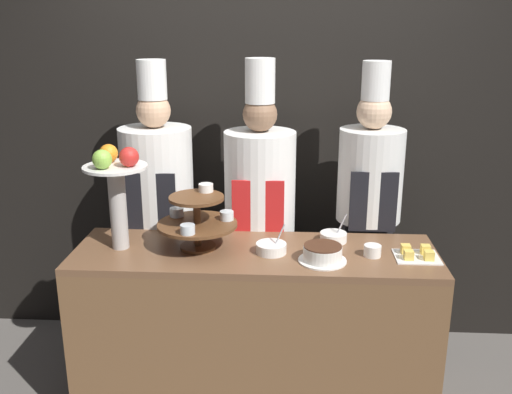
{
  "coord_description": "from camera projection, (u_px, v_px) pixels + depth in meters",
  "views": [
    {
      "loc": [
        0.16,
        -2.35,
        1.99
      ],
      "look_at": [
        0.0,
        0.38,
        1.15
      ],
      "focal_mm": 40.0,
      "sensor_mm": 36.0,
      "label": 1
    }
  ],
  "objects": [
    {
      "name": "serving_bowl_near",
      "position": [
        271.0,
        248.0,
        2.81
      ],
      "size": [
        0.15,
        0.15,
        0.15
      ],
      "color": "white",
      "rests_on": "buffet_counter"
    },
    {
      "name": "chef_center_right",
      "position": [
        368.0,
        207.0,
        3.22
      ],
      "size": [
        0.36,
        0.36,
        1.8
      ],
      "color": "#28282D",
      "rests_on": "ground_plane"
    },
    {
      "name": "chef_center_left",
      "position": [
        260.0,
        209.0,
        3.26
      ],
      "size": [
        0.4,
        0.4,
        1.81
      ],
      "color": "#28282D",
      "rests_on": "ground_plane"
    },
    {
      "name": "serving_bowl_far",
      "position": [
        333.0,
        237.0,
        2.95
      ],
      "size": [
        0.14,
        0.14,
        0.15
      ],
      "color": "white",
      "rests_on": "buffet_counter"
    },
    {
      "name": "buffet_counter",
      "position": [
        255.0,
        331.0,
        2.97
      ],
      "size": [
        1.81,
        0.56,
        0.9
      ],
      "color": "brown",
      "rests_on": "ground_plane"
    },
    {
      "name": "fruit_pedestal",
      "position": [
        116.0,
        182.0,
        2.78
      ],
      "size": [
        0.31,
        0.31,
        0.52
      ],
      "color": "#B2ADA8",
      "rests_on": "buffet_counter"
    },
    {
      "name": "cup_white",
      "position": [
        372.0,
        251.0,
        2.77
      ],
      "size": [
        0.08,
        0.08,
        0.06
      ],
      "color": "white",
      "rests_on": "buffet_counter"
    },
    {
      "name": "chef_left",
      "position": [
        158.0,
        206.0,
        3.3
      ],
      "size": [
        0.41,
        0.41,
        1.8
      ],
      "color": "#38332D",
      "rests_on": "ground_plane"
    },
    {
      "name": "cake_square_tray",
      "position": [
        417.0,
        254.0,
        2.75
      ],
      "size": [
        0.21,
        0.19,
        0.05
      ],
      "color": "white",
      "rests_on": "buffet_counter"
    },
    {
      "name": "wall_back",
      "position": [
        263.0,
        122.0,
        3.5
      ],
      "size": [
        10.0,
        0.06,
        2.8
      ],
      "color": "black",
      "rests_on": "ground_plane"
    },
    {
      "name": "tiered_stand",
      "position": [
        198.0,
        219.0,
        2.83
      ],
      "size": [
        0.4,
        0.4,
        0.31
      ],
      "color": "brown",
      "rests_on": "buffet_counter"
    },
    {
      "name": "cake_round",
      "position": [
        323.0,
        254.0,
        2.7
      ],
      "size": [
        0.23,
        0.23,
        0.08
      ],
      "color": "white",
      "rests_on": "buffet_counter"
    }
  ]
}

